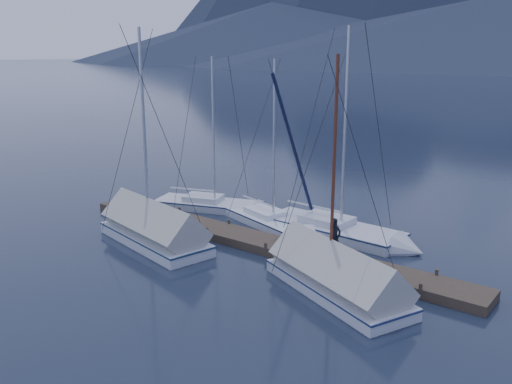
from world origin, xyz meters
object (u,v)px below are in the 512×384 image
sailboat_open_right (351,235)px  person (334,239)px  sailboat_open_left (223,207)px  sailboat_covered_near (327,276)px  sailboat_open_mid (279,226)px  sailboat_covered_far (148,230)px

sailboat_open_right → person: (0.99, -3.17, 0.94)m
sailboat_open_left → sailboat_covered_near: size_ratio=0.97×
sailboat_open_mid → sailboat_open_right: bearing=12.9°
sailboat_open_right → sailboat_covered_near: (1.65, -4.73, 0.25)m
sailboat_covered_far → person: bearing=15.5°
sailboat_open_left → person: (7.96, -3.15, 0.96)m
person → sailboat_open_left: bearing=87.1°
sailboat_open_left → sailboat_open_right: size_ratio=0.86×
sailboat_open_right → person: sailboat_open_right is taller
person → sailboat_covered_near: bearing=-138.4°
sailboat_open_right → person: size_ratio=6.12×
sailboat_open_mid → person: bearing=-30.9°
sailboat_covered_near → sailboat_open_mid: bearing=139.9°
sailboat_open_left → sailboat_open_mid: size_ratio=1.01×
sailboat_open_right → sailboat_covered_near: sailboat_open_right is taller
person → sailboat_open_right: bearing=35.9°
sailboat_open_right → sailboat_covered_far: 8.33m
sailboat_open_left → sailboat_open_right: bearing=0.1°
sailboat_open_left → sailboat_open_right: 6.97m
sailboat_covered_far → sailboat_open_right: bearing=39.0°
sailboat_open_left → sailboat_covered_far: sailboat_covered_far is taller
sailboat_open_mid → sailboat_covered_near: sailboat_covered_near is taller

